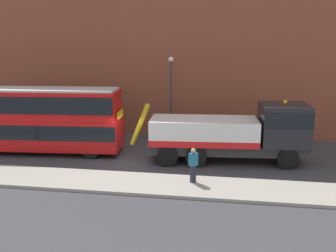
% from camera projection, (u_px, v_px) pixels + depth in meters
% --- Properties ---
extents(ground_plane, '(120.00, 120.00, 0.00)m').
position_uv_depth(ground_plane, '(133.00, 158.00, 23.39)').
color(ground_plane, '#38383D').
extents(near_kerb, '(60.00, 2.80, 0.15)m').
position_uv_depth(near_kerb, '(112.00, 182.00, 19.32)').
color(near_kerb, gray).
rests_on(near_kerb, ground_plane).
extents(building_facade, '(60.00, 1.50, 16.00)m').
position_uv_depth(building_facade, '(154.00, 24.00, 28.04)').
color(building_facade, brown).
rests_on(building_facade, ground_plane).
extents(recovery_tow_truck, '(10.23, 3.36, 3.67)m').
position_uv_depth(recovery_tow_truck, '(235.00, 132.00, 22.39)').
color(recovery_tow_truck, '#2D2D2D').
rests_on(recovery_tow_truck, ground_plane).
extents(double_decker_bus, '(11.18, 3.44, 4.06)m').
position_uv_depth(double_decker_bus, '(33.00, 118.00, 24.22)').
color(double_decker_bus, red).
rests_on(double_decker_bus, ground_plane).
extents(pedestrian_bystander, '(0.47, 0.47, 1.71)m').
position_uv_depth(pedestrian_bystander, '(193.00, 166.00, 18.93)').
color(pedestrian_bystander, '#232333').
rests_on(pedestrian_bystander, near_kerb).
extents(street_lamp, '(0.36, 0.36, 5.83)m').
position_uv_depth(street_lamp, '(171.00, 92.00, 26.68)').
color(street_lamp, '#38383D').
rests_on(street_lamp, ground_plane).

